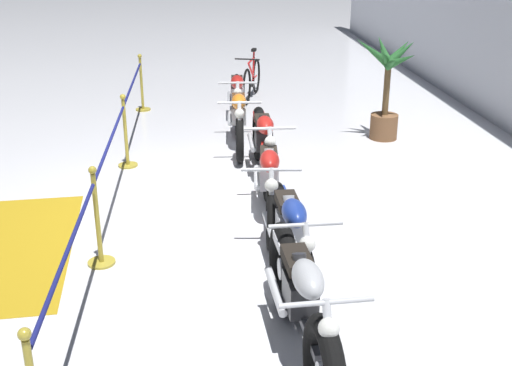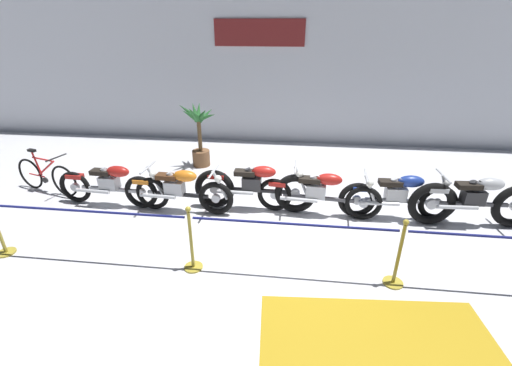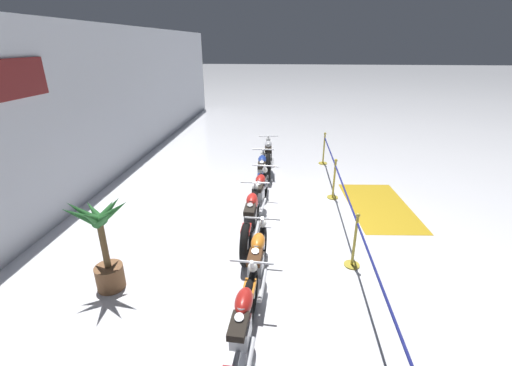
{
  "view_description": "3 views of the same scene",
  "coord_description": "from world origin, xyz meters",
  "px_view_note": "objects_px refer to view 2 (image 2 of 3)",
  "views": [
    {
      "loc": [
        7.46,
        -0.15,
        3.16
      ],
      "look_at": [
        1.17,
        0.43,
        0.67
      ],
      "focal_mm": 45.0,
      "sensor_mm": 36.0,
      "label": 1
    },
    {
      "loc": [
        0.08,
        -5.17,
        3.36
      ],
      "look_at": [
        -0.57,
        0.38,
        0.73
      ],
      "focal_mm": 24.0,
      "sensor_mm": 36.0,
      "label": 2
    },
    {
      "loc": [
        -6.59,
        0.08,
        3.71
      ],
      "look_at": [
        1.2,
        0.76,
        0.49
      ],
      "focal_mm": 24.0,
      "sensor_mm": 36.0,
      "label": 3
    }
  ],
  "objects_px": {
    "stanchion_mid_left": "(192,248)",
    "stanchion_mid_right": "(397,263)",
    "motorcycle_blue_4": "(399,196)",
    "potted_palm_left_of_row": "(199,133)",
    "floor_banner": "(379,344)",
    "motorcycle_red_3": "(319,193)",
    "stanchion_far_left": "(184,227)",
    "motorcycle_silver_5": "(475,201)",
    "motorcycle_orange_1": "(178,190)",
    "motorcycle_red_2": "(255,187)",
    "bicycle": "(47,176)",
    "motorcycle_red_0": "(112,185)"
  },
  "relations": [
    {
      "from": "motorcycle_silver_5",
      "to": "stanchion_mid_right",
      "type": "xyz_separation_m",
      "value": [
        -1.74,
        -1.76,
        -0.13
      ]
    },
    {
      "from": "motorcycle_silver_5",
      "to": "bicycle",
      "type": "height_order",
      "value": "motorcycle_silver_5"
    },
    {
      "from": "motorcycle_silver_5",
      "to": "bicycle",
      "type": "relative_size",
      "value": 1.37
    },
    {
      "from": "stanchion_mid_left",
      "to": "motorcycle_red_0",
      "type": "bearing_deg",
      "value": 140.81
    },
    {
      "from": "stanchion_mid_left",
      "to": "stanchion_far_left",
      "type": "bearing_deg",
      "value": 180.0
    },
    {
      "from": "motorcycle_blue_4",
      "to": "potted_palm_left_of_row",
      "type": "bearing_deg",
      "value": 153.62
    },
    {
      "from": "stanchion_mid_right",
      "to": "floor_banner",
      "type": "height_order",
      "value": "stanchion_mid_right"
    },
    {
      "from": "bicycle",
      "to": "stanchion_mid_right",
      "type": "relative_size",
      "value": 1.58
    },
    {
      "from": "stanchion_far_left",
      "to": "stanchion_mid_right",
      "type": "height_order",
      "value": "same"
    },
    {
      "from": "motorcycle_blue_4",
      "to": "stanchion_mid_left",
      "type": "bearing_deg",
      "value": -151.1
    },
    {
      "from": "motorcycle_orange_1",
      "to": "stanchion_far_left",
      "type": "xyz_separation_m",
      "value": [
        0.67,
        -1.65,
        0.26
      ]
    },
    {
      "from": "motorcycle_red_2",
      "to": "potted_palm_left_of_row",
      "type": "bearing_deg",
      "value": 128.0
    },
    {
      "from": "motorcycle_silver_5",
      "to": "motorcycle_red_3",
      "type": "bearing_deg",
      "value": 178.82
    },
    {
      "from": "motorcycle_red_2",
      "to": "motorcycle_orange_1",
      "type": "bearing_deg",
      "value": -170.76
    },
    {
      "from": "motorcycle_orange_1",
      "to": "motorcycle_red_2",
      "type": "distance_m",
      "value": 1.47
    },
    {
      "from": "motorcycle_blue_4",
      "to": "stanchion_mid_left",
      "type": "height_order",
      "value": "stanchion_mid_left"
    },
    {
      "from": "motorcycle_silver_5",
      "to": "motorcycle_red_0",
      "type": "bearing_deg",
      "value": -179.58
    },
    {
      "from": "potted_palm_left_of_row",
      "to": "stanchion_mid_right",
      "type": "relative_size",
      "value": 1.58
    },
    {
      "from": "stanchion_far_left",
      "to": "floor_banner",
      "type": "xyz_separation_m",
      "value": [
        2.59,
        -1.08,
        -0.71
      ]
    },
    {
      "from": "stanchion_mid_left",
      "to": "motorcycle_red_3",
      "type": "bearing_deg",
      "value": 43.41
    },
    {
      "from": "bicycle",
      "to": "motorcycle_red_2",
      "type": "bearing_deg",
      "value": -2.93
    },
    {
      "from": "stanchion_mid_left",
      "to": "stanchion_mid_right",
      "type": "relative_size",
      "value": 1.0
    },
    {
      "from": "stanchion_far_left",
      "to": "stanchion_mid_left",
      "type": "bearing_deg",
      "value": 0.0
    },
    {
      "from": "bicycle",
      "to": "motorcycle_silver_5",
      "type": "bearing_deg",
      "value": -2.4
    },
    {
      "from": "motorcycle_red_3",
      "to": "stanchion_far_left",
      "type": "distance_m",
      "value": 2.73
    },
    {
      "from": "motorcycle_red_0",
      "to": "motorcycle_silver_5",
      "type": "distance_m",
      "value": 6.75
    },
    {
      "from": "motorcycle_orange_1",
      "to": "stanchion_far_left",
      "type": "relative_size",
      "value": 0.25
    },
    {
      "from": "stanchion_far_left",
      "to": "floor_banner",
      "type": "bearing_deg",
      "value": -22.55
    },
    {
      "from": "motorcycle_red_3",
      "to": "floor_banner",
      "type": "height_order",
      "value": "motorcycle_red_3"
    },
    {
      "from": "motorcycle_blue_4",
      "to": "potted_palm_left_of_row",
      "type": "xyz_separation_m",
      "value": [
        -4.33,
        2.15,
        0.42
      ]
    },
    {
      "from": "motorcycle_orange_1",
      "to": "bicycle",
      "type": "relative_size",
      "value": 1.32
    },
    {
      "from": "motorcycle_blue_4",
      "to": "potted_palm_left_of_row",
      "type": "relative_size",
      "value": 1.29
    },
    {
      "from": "motorcycle_orange_1",
      "to": "bicycle",
      "type": "bearing_deg",
      "value": 171.32
    },
    {
      "from": "potted_palm_left_of_row",
      "to": "stanchion_mid_right",
      "type": "bearing_deg",
      "value": -46.05
    },
    {
      "from": "bicycle",
      "to": "stanchion_far_left",
      "type": "xyz_separation_m",
      "value": [
        3.73,
        -2.12,
        0.34
      ]
    },
    {
      "from": "stanchion_far_left",
      "to": "motorcycle_red_3",
      "type": "bearing_deg",
      "value": 42.15
    },
    {
      "from": "motorcycle_red_3",
      "to": "motorcycle_blue_4",
      "type": "height_order",
      "value": "motorcycle_blue_4"
    },
    {
      "from": "motorcycle_red_2",
      "to": "stanchion_mid_left",
      "type": "bearing_deg",
      "value": -110.37
    },
    {
      "from": "motorcycle_orange_1",
      "to": "floor_banner",
      "type": "bearing_deg",
      "value": -39.94
    },
    {
      "from": "motorcycle_blue_4",
      "to": "bicycle",
      "type": "xyz_separation_m",
      "value": [
        -7.19,
        0.26,
        -0.08
      ]
    },
    {
      "from": "stanchion_mid_right",
      "to": "floor_banner",
      "type": "relative_size",
      "value": 0.39
    },
    {
      "from": "motorcycle_red_0",
      "to": "stanchion_mid_left",
      "type": "xyz_separation_m",
      "value": [
        2.1,
        -1.72,
        -0.11
      ]
    },
    {
      "from": "stanchion_mid_left",
      "to": "floor_banner",
      "type": "xyz_separation_m",
      "value": [
        2.5,
        -1.08,
        -0.35
      ]
    },
    {
      "from": "bicycle",
      "to": "potted_palm_left_of_row",
      "type": "relative_size",
      "value": 1.0
    },
    {
      "from": "motorcycle_red_3",
      "to": "stanchion_mid_left",
      "type": "xyz_separation_m",
      "value": [
        -1.92,
        -1.82,
        -0.11
      ]
    },
    {
      "from": "motorcycle_blue_4",
      "to": "motorcycle_silver_5",
      "type": "bearing_deg",
      "value": -4.34
    },
    {
      "from": "motorcycle_blue_4",
      "to": "stanchion_far_left",
      "type": "xyz_separation_m",
      "value": [
        -3.46,
        -1.86,
        0.26
      ]
    },
    {
      "from": "motorcycle_silver_5",
      "to": "stanchion_far_left",
      "type": "relative_size",
      "value": 0.26
    },
    {
      "from": "motorcycle_red_0",
      "to": "floor_banner",
      "type": "relative_size",
      "value": 0.86
    },
    {
      "from": "motorcycle_red_2",
      "to": "bicycle",
      "type": "height_order",
      "value": "motorcycle_red_2"
    }
  ]
}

